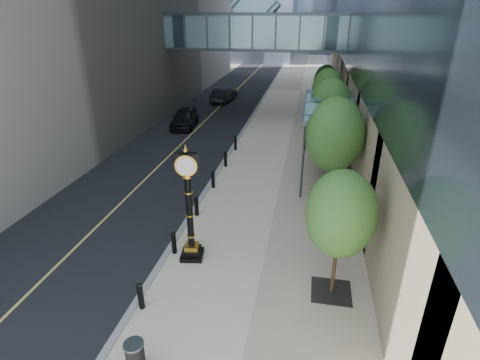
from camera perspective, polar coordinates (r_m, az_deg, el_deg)
name	(u,v)px	position (r m, az deg, el deg)	size (l,w,h in m)	color
ground	(212,345)	(12.38, -4.25, -23.73)	(320.00, 320.00, 0.00)	gray
road	(238,89)	(49.69, -0.31, 13.74)	(8.00, 180.00, 0.02)	black
sidewalk	(300,91)	(48.82, 9.20, 13.27)	(8.00, 180.00, 0.06)	beige
curb	(269,90)	(49.09, 4.41, 13.57)	(0.25, 180.00, 0.07)	gray
skywalk	(256,29)	(36.36, 2.43, 22.04)	(17.00, 4.20, 5.80)	#466871
entrance_canopy	(330,106)	(22.52, 13.56, 10.89)	(3.00, 8.00, 4.38)	#383F44
bollard_row	(205,192)	(19.69, -5.29, -1.90)	(0.20, 16.20, 0.90)	black
street_trees	(330,111)	(24.10, 13.60, 10.15)	(2.73, 28.26, 5.61)	black
street_clock	(190,213)	(14.58, -7.68, -5.03)	(1.00, 1.00, 4.69)	black
trash_bin	(135,357)	(11.75, -15.65, -24.54)	(0.52, 0.52, 0.90)	black
pedestrian	(344,174)	(21.88, 15.50, 0.94)	(0.55, 0.36, 1.52)	#B3AEA4
car_near	(185,118)	(32.96, -8.44, 9.40)	(1.88, 4.67, 1.59)	black
car_far	(224,95)	(42.25, -2.46, 12.88)	(1.61, 4.61, 1.52)	black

